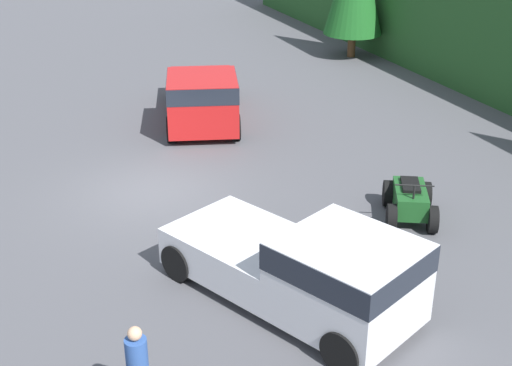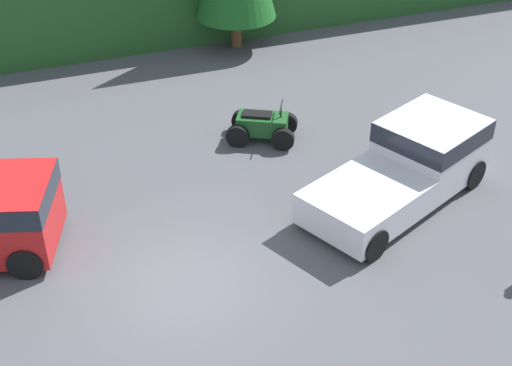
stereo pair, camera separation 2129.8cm
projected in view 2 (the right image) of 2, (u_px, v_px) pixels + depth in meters
ground_plane at (184, 284)px, 16.04m from camera, size 80.00×80.00×0.00m
pickup_truck_second at (410, 163)px, 18.48m from camera, size 5.84×4.18×1.88m
quad_atv at (262, 126)px, 21.21m from camera, size 2.34×2.02×1.17m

